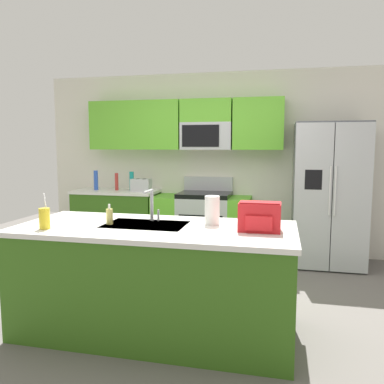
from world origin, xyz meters
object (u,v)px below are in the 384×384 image
at_px(bottle_blue, 96,180).
at_px(backpack, 260,216).
at_px(soap_dispenser, 110,216).
at_px(bottle_teal, 132,181).
at_px(drink_cup_yellow, 45,218).
at_px(paper_towel_roll, 212,210).
at_px(refrigerator, 329,195).
at_px(pepper_mill, 117,182).
at_px(sink_faucet, 151,202).
at_px(toaster, 141,185).
at_px(range_oven, 202,224).

bearing_deg(bottle_blue, backpack, -42.41).
distance_m(soap_dispenser, backpack, 1.24).
bearing_deg(bottle_teal, bottle_blue, -175.04).
xyz_separation_m(bottle_blue, drink_cup_yellow, (0.87, -2.62, -0.06)).
height_order(soap_dispenser, paper_towel_roll, paper_towel_roll).
height_order(refrigerator, bottle_teal, refrigerator).
height_order(pepper_mill, soap_dispenser, pepper_mill).
bearing_deg(refrigerator, sink_faucet, -129.26).
bearing_deg(sink_faucet, bottle_blue, 126.84).
relative_size(refrigerator, drink_cup_yellow, 6.47).
height_order(refrigerator, bottle_blue, refrigerator).
xyz_separation_m(paper_towel_roll, backpack, (0.40, -0.17, -0.00)).
relative_size(bottle_teal, soap_dispenser, 1.63).
bearing_deg(sink_faucet, refrigerator, 50.74).
xyz_separation_m(refrigerator, soap_dispenser, (-2.00, -2.29, 0.04)).
xyz_separation_m(refrigerator, toaster, (-2.58, 0.02, 0.07)).
height_order(bottle_blue, backpack, bottle_blue).
bearing_deg(range_oven, bottle_blue, -179.06).
relative_size(refrigerator, bottle_blue, 6.42).
xyz_separation_m(toaster, pepper_mill, (-0.40, 0.05, 0.04)).
xyz_separation_m(bottle_blue, backpack, (2.54, -2.32, -0.03)).
bearing_deg(bottle_blue, pepper_mill, 4.26).
xyz_separation_m(refrigerator, bottle_blue, (-3.30, 0.05, 0.12)).
xyz_separation_m(pepper_mill, drink_cup_yellow, (0.55, -2.64, -0.04)).
bearing_deg(bottle_teal, backpack, -49.93).
bearing_deg(range_oven, pepper_mill, -179.89).
distance_m(refrigerator, bottle_blue, 3.30).
relative_size(pepper_mill, drink_cup_yellow, 0.89).
bearing_deg(paper_towel_roll, drink_cup_yellow, -159.62).
xyz_separation_m(range_oven, bottle_blue, (-1.61, -0.03, 0.60)).
bearing_deg(soap_dispenser, drink_cup_yellow, -145.89).
distance_m(bottle_teal, bottle_blue, 0.55).
xyz_separation_m(range_oven, refrigerator, (1.69, -0.07, 0.48)).
bearing_deg(refrigerator, range_oven, 177.56).
height_order(bottle_teal, soap_dispenser, bottle_teal).
height_order(bottle_teal, bottle_blue, bottle_blue).
bearing_deg(bottle_blue, bottle_teal, 4.96).
bearing_deg(bottle_teal, sink_faucet, -64.30).
height_order(drink_cup_yellow, backpack, drink_cup_yellow).
relative_size(sink_faucet, backpack, 0.88).
relative_size(pepper_mill, soap_dispenser, 1.49).
relative_size(refrigerator, soap_dispenser, 10.88).
xyz_separation_m(toaster, paper_towel_roll, (1.41, -2.12, 0.03)).
relative_size(range_oven, sink_faucet, 4.82).
xyz_separation_m(toaster, bottle_teal, (-0.17, 0.07, 0.05)).
bearing_deg(bottle_teal, drink_cup_yellow, -83.06).
distance_m(pepper_mill, sink_faucet, 2.50).
bearing_deg(backpack, paper_towel_roll, 157.32).
xyz_separation_m(range_oven, pepper_mill, (-1.29, -0.00, 0.58)).
relative_size(bottle_blue, drink_cup_yellow, 1.01).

